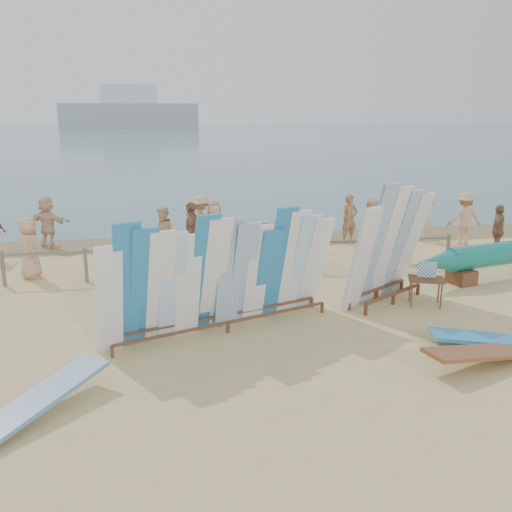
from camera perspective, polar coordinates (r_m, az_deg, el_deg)
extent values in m
plane|color=#CEB877|center=(11.82, 0.42, -6.03)|extent=(160.00, 160.00, 0.00)
cube|color=#426C76|center=(138.97, -9.11, 12.68)|extent=(320.00, 240.00, 0.02)
cube|color=olive|center=(18.67, -3.46, 1.67)|extent=(40.00, 2.60, 0.01)
cube|color=#999EA3|center=(191.16, -13.11, 14.16)|extent=(45.00, 8.00, 8.00)
cube|color=silver|center=(191.28, -13.24, 16.26)|extent=(18.00, 6.00, 6.00)
cube|color=#716655|center=(14.43, -1.67, 1.10)|extent=(12.00, 0.06, 0.06)
cube|color=#716655|center=(14.94, -25.09, -1.21)|extent=(0.08, 0.08, 0.90)
cube|color=#716655|center=(14.52, -17.48, -0.91)|extent=(0.08, 0.08, 0.90)
cube|color=#716655|center=(14.38, -9.57, -0.58)|extent=(0.08, 0.08, 0.90)
cube|color=#716655|center=(14.51, -1.66, -0.24)|extent=(0.08, 0.08, 0.90)
cube|color=#716655|center=(14.91, 5.97, 0.09)|extent=(0.08, 0.08, 0.90)
cube|color=#716655|center=(15.56, 13.09, 0.40)|extent=(0.08, 0.08, 0.90)
cube|color=#716655|center=(16.43, 19.54, 0.67)|extent=(0.08, 0.08, 0.90)
cube|color=brown|center=(10.72, -2.98, -6.99)|extent=(4.33, 1.62, 0.05)
cube|color=brown|center=(11.05, -3.89, -6.34)|extent=(4.33, 1.62, 0.05)
cube|color=white|center=(9.90, -15.22, -4.46)|extent=(0.61, 0.58, 2.04)
cube|color=#267CBF|center=(9.91, -13.54, -3.15)|extent=(0.67, 0.76, 2.42)
cube|color=#267CBF|center=(10.02, -11.79, -3.22)|extent=(0.71, 0.85, 2.30)
cube|color=white|center=(10.12, -10.09, -3.20)|extent=(0.70, 0.83, 2.22)
cube|color=#95BCEF|center=(10.21, -8.81, -3.17)|extent=(0.65, 0.70, 2.15)
cube|color=white|center=(10.33, -7.17, -3.12)|extent=(0.62, 0.62, 2.08)
cube|color=#267CBF|center=(10.40, -5.60, -1.93)|extent=(0.72, 0.89, 2.44)
cube|color=white|center=(10.51, -4.39, -2.01)|extent=(0.72, 0.90, 2.34)
cube|color=white|center=(10.64, -2.86, -1.84)|extent=(0.62, 0.62, 2.31)
cube|color=white|center=(10.80, -1.36, -1.92)|extent=(0.67, 0.76, 2.19)
cube|color=white|center=(10.96, 0.09, -1.88)|extent=(0.65, 0.69, 2.11)
cube|color=#267CBF|center=(11.09, 1.17, -2.01)|extent=(0.68, 0.79, 1.99)
cube|color=#267CBF|center=(11.19, 2.56, -0.73)|extent=(0.68, 0.78, 2.42)
cube|color=white|center=(11.37, 3.90, -0.74)|extent=(0.68, 0.78, 2.32)
cube|color=#95BCEF|center=(11.51, 4.90, -0.85)|extent=(0.70, 0.84, 2.21)
cube|color=white|center=(11.70, 6.16, -0.89)|extent=(0.71, 0.86, 2.11)
cube|color=brown|center=(12.64, 14.29, -3.88)|extent=(1.76, 1.15, 0.06)
cube|color=brown|center=(12.88, 12.62, -3.43)|extent=(1.76, 1.15, 0.06)
cube|color=white|center=(11.75, 11.05, -0.41)|extent=(0.80, 0.82, 2.35)
cube|color=white|center=(12.08, 12.49, 1.04)|extent=(0.89, 0.95, 2.81)
cube|color=white|center=(12.48, 13.77, 1.13)|extent=(0.90, 0.97, 2.70)
cube|color=white|center=(12.89, 14.98, 1.21)|extent=(0.91, 0.98, 2.58)
cube|color=white|center=(13.23, 15.91, 1.23)|extent=(0.91, 0.99, 2.47)
cube|color=brown|center=(14.74, 20.80, -2.04)|extent=(0.65, 0.73, 0.37)
cone|color=#167C74|center=(13.99, 18.24, -0.65)|extent=(1.35, 0.87, 0.58)
cube|color=brown|center=(12.69, 17.50, -2.34)|extent=(0.91, 0.77, 0.05)
cube|color=white|center=(12.63, 17.57, -1.36)|extent=(0.39, 0.16, 0.36)
cube|color=brown|center=(10.39, 23.44, -10.32)|extent=(2.74, 1.21, 0.43)
cube|color=#267CBF|center=(11.16, 24.68, -8.71)|extent=(2.75, 1.16, 0.27)
cube|color=white|center=(8.57, -22.81, -15.73)|extent=(2.12, 2.45, 0.43)
cube|color=#B21413|center=(14.99, -4.01, -0.45)|extent=(0.59, 0.56, 0.04)
cube|color=#B21413|center=(15.13, -3.89, 0.67)|extent=(0.51, 0.27, 0.49)
cube|color=#B21413|center=(15.77, 1.81, 0.34)|extent=(0.58, 0.54, 0.04)
cube|color=#B21413|center=(15.90, 1.49, 1.39)|extent=(0.51, 0.25, 0.49)
cube|color=#B21413|center=(15.26, 1.61, 1.10)|extent=(0.61, 0.89, 0.61)
cube|color=#B21413|center=(15.48, 1.21, 2.76)|extent=(0.52, 0.25, 0.38)
imported|color=tan|center=(19.18, 17.50, 3.80)|extent=(0.58, 1.08, 1.59)
imported|color=beige|center=(16.10, -9.66, 2.33)|extent=(0.79, 0.84, 1.60)
imported|color=tan|center=(15.28, -22.74, 0.79)|extent=(0.63, 0.88, 1.64)
imported|color=beige|center=(16.75, -4.39, 3.03)|extent=(1.54, 0.56, 1.64)
imported|color=tan|center=(19.16, 21.11, 3.71)|extent=(1.19, 0.65, 1.75)
imported|color=beige|center=(16.70, 12.16, 2.92)|extent=(0.95, 0.77, 1.76)
imported|color=tan|center=(17.50, -5.74, 3.59)|extent=(0.84, 1.19, 1.70)
imported|color=#8C6042|center=(18.30, 9.81, 3.86)|extent=(0.68, 0.51, 1.65)
imported|color=beige|center=(18.70, -21.09, 3.35)|extent=(1.56, 1.30, 1.67)
imported|color=#8C6042|center=(15.86, -6.78, 2.54)|extent=(0.64, 1.10, 1.76)
imported|color=#8C6042|center=(17.91, 24.11, 2.45)|extent=(0.94, 0.94, 1.58)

